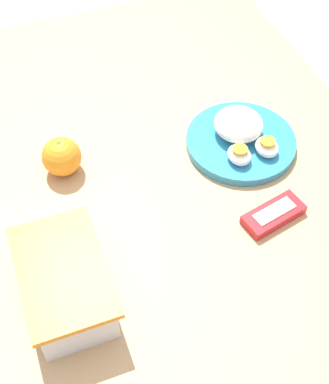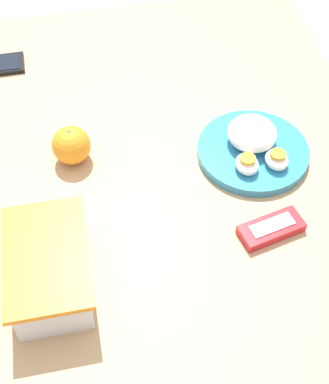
{
  "view_description": "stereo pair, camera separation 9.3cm",
  "coord_description": "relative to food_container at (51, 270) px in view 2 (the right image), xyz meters",
  "views": [
    {
      "loc": [
        -0.59,
        0.23,
        1.48
      ],
      "look_at": [
        -0.04,
        0.02,
        0.75
      ],
      "focal_mm": 50.0,
      "sensor_mm": 36.0,
      "label": 1
    },
    {
      "loc": [
        -0.62,
        0.14,
        1.48
      ],
      "look_at": [
        -0.04,
        0.02,
        0.75
      ],
      "focal_mm": 50.0,
      "sensor_mm": 36.0,
      "label": 2
    }
  ],
  "objects": [
    {
      "name": "ground_plane",
      "position": [
        0.16,
        -0.23,
        -0.76
      ],
      "size": [
        10.0,
        10.0,
        0.0
      ],
      "primitive_type": "plane",
      "color": "#B2A899"
    },
    {
      "name": "table",
      "position": [
        0.16,
        -0.23,
        -0.13
      ],
      "size": [
        1.2,
        0.84,
        0.72
      ],
      "color": "tan",
      "rests_on": "ground_plane"
    },
    {
      "name": "food_container",
      "position": [
        0.0,
        0.0,
        0.0
      ],
      "size": [
        0.2,
        0.13,
        0.08
      ],
      "color": "white",
      "rests_on": "table"
    },
    {
      "name": "orange_fruit",
      "position": [
        0.26,
        -0.06,
        0.0
      ],
      "size": [
        0.07,
        0.07,
        0.07
      ],
      "color": "orange",
      "rests_on": "table"
    },
    {
      "name": "rice_plate",
      "position": [
        0.21,
        -0.39,
        -0.02
      ],
      "size": [
        0.21,
        0.21,
        0.06
      ],
      "color": "teal",
      "rests_on": "table"
    },
    {
      "name": "candy_bar",
      "position": [
        0.03,
        -0.37,
        -0.03
      ],
      "size": [
        0.07,
        0.12,
        0.02
      ],
      "color": "red",
      "rests_on": "table"
    }
  ]
}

